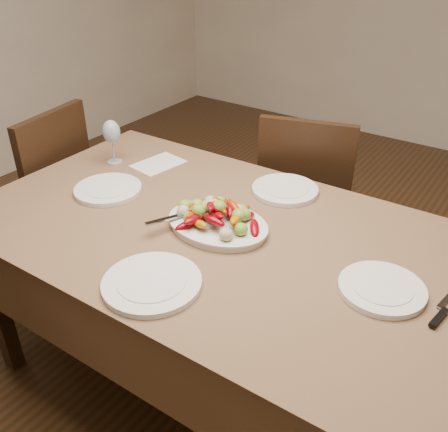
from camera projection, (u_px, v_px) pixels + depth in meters
floor at (235, 373)px, 2.14m from camera, size 6.00×6.00×0.00m
dining_table at (224, 315)px, 1.90m from camera, size 1.85×1.06×0.76m
chair_far at (307, 199)px, 2.48m from camera, size 0.52×0.52×0.95m
chair_left at (35, 199)px, 2.48m from camera, size 0.48×0.48×0.95m
serving_platter at (218, 226)px, 1.71m from camera, size 0.36×0.27×0.02m
roasted_vegetables at (218, 212)px, 1.68m from camera, size 0.29×0.20×0.09m
serving_spoon at (196, 216)px, 1.69m from camera, size 0.28×0.14×0.03m
plate_left at (108, 190)px, 1.94m from camera, size 0.26×0.26×0.02m
plate_right at (382, 289)px, 1.42m from camera, size 0.25×0.25×0.02m
plate_far at (285, 190)px, 1.94m from camera, size 0.26×0.26×0.02m
plate_near at (152, 283)px, 1.45m from camera, size 0.29×0.29×0.02m
wine_glass at (112, 141)px, 2.13m from camera, size 0.08×0.08×0.20m
menu_card at (158, 164)px, 2.16m from camera, size 0.18×0.23×0.00m
table_knife at (442, 310)px, 1.35m from camera, size 0.05×0.20×0.01m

